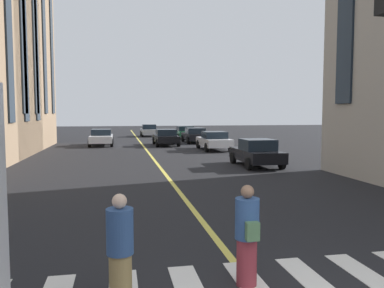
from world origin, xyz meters
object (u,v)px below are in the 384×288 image
at_px(car_silver_parked_a, 149,130).
at_px(pedestrian_companion, 120,251).
at_px(car_white_near, 101,137).
at_px(car_green_far, 185,132).
at_px(pedestrian_near, 247,236).
at_px(car_black_parked_b, 166,137).
at_px(car_black_oncoming, 195,135).
at_px(car_white_mid, 214,140).
at_px(car_black_trailing, 257,153).

bearing_deg(car_silver_parked_a, pedestrian_companion, 174.93).
bearing_deg(car_white_near, car_green_far, -49.67).
relative_size(car_silver_parked_a, pedestrian_companion, 2.44).
bearing_deg(pedestrian_near, car_white_near, 6.87).
distance_m(car_silver_parked_a, pedestrian_near, 39.95).
xyz_separation_m(car_black_parked_b, pedestrian_companion, (-27.08, 3.95, 0.09)).
bearing_deg(car_black_parked_b, car_white_near, 81.21).
distance_m(car_silver_parked_a, car_black_oncoming, 11.13).
distance_m(car_white_near, car_white_mid, 10.00).
bearing_deg(car_black_oncoming, car_green_far, 0.00).
relative_size(car_white_near, car_silver_parked_a, 1.13).
xyz_separation_m(car_black_parked_b, pedestrian_near, (-26.80, 2.00, 0.10)).
relative_size(car_green_far, car_silver_parked_a, 1.13).
bearing_deg(car_white_mid, car_green_far, 0.00).
bearing_deg(car_black_oncoming, car_white_near, 101.50).
distance_m(car_white_near, car_black_trailing, 16.74).
relative_size(car_white_mid, car_silver_parked_a, 1.13).
xyz_separation_m(car_white_near, car_black_trailing, (-14.52, -8.32, -0.00)).
relative_size(car_green_far, pedestrian_near, 2.75).
bearing_deg(pedestrian_companion, car_black_oncoming, -13.20).
bearing_deg(pedestrian_companion, car_black_parked_b, -8.31).
bearing_deg(car_white_near, car_black_oncoming, -78.50).
relative_size(car_green_far, car_white_mid, 1.00).
bearing_deg(car_black_parked_b, car_white_mid, -147.67).
distance_m(car_green_far, car_silver_parked_a, 6.23).
xyz_separation_m(car_green_far, pedestrian_near, (-34.69, 4.99, 0.10)).
xyz_separation_m(car_black_parked_b, car_white_mid, (-4.72, -2.99, 0.00)).
height_order(car_black_trailing, pedestrian_companion, pedestrian_companion).
height_order(car_white_mid, car_silver_parked_a, car_silver_parked_a).
relative_size(car_white_mid, pedestrian_companion, 2.75).
bearing_deg(car_green_far, pedestrian_near, 171.81).
bearing_deg(car_black_oncoming, pedestrian_companion, 166.80).
bearing_deg(pedestrian_companion, car_white_near, 2.82).
bearing_deg(car_silver_parked_a, car_white_mid, -169.28).
height_order(car_green_far, pedestrian_near, pedestrian_near).
xyz_separation_m(car_black_parked_b, car_green_far, (7.89, -2.99, 0.00)).
bearing_deg(car_black_trailing, car_white_near, 29.80).
bearing_deg(pedestrian_companion, car_green_far, -11.23).
bearing_deg(car_white_near, car_silver_parked_a, -21.88).
height_order(car_green_far, car_white_mid, same).
xyz_separation_m(car_black_parked_b, car_black_trailing, (-13.70, -2.99, -0.00)).
relative_size(car_black_parked_b, car_silver_parked_a, 1.13).
distance_m(car_black_parked_b, pedestrian_companion, 27.36).
height_order(car_black_parked_b, pedestrian_companion, pedestrian_companion).
height_order(car_white_mid, pedestrian_near, pedestrian_near).
height_order(car_black_oncoming, car_black_trailing, car_black_trailing).
bearing_deg(car_black_oncoming, pedestrian_near, 170.34).
bearing_deg(car_white_mid, car_black_trailing, 180.00).
xyz_separation_m(car_silver_parked_a, pedestrian_near, (-39.92, 1.61, 0.10)).
distance_m(car_white_near, pedestrian_near, 27.82).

